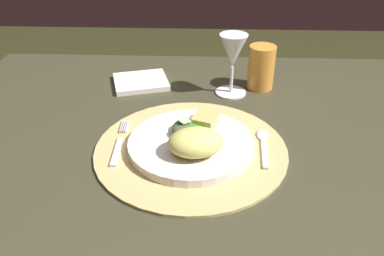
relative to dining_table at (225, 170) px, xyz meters
name	(u,v)px	position (x,y,z in m)	size (l,w,h in m)	color
dining_table	(225,170)	(0.00, 0.00, 0.00)	(1.31, 0.82, 0.74)	#373523
placemat	(191,149)	(-0.07, -0.08, 0.11)	(0.37, 0.37, 0.01)	tan
dinner_plate	(191,144)	(-0.07, -0.08, 0.12)	(0.24, 0.24, 0.02)	silver
pasta_serving	(196,142)	(-0.06, -0.12, 0.15)	(0.10, 0.08, 0.05)	#D9D26B
salad_greens	(187,128)	(-0.08, -0.05, 0.14)	(0.08, 0.09, 0.03)	#296632
bread_piece	(205,120)	(-0.05, -0.02, 0.14)	(0.05, 0.04, 0.02)	tan
fork	(119,144)	(-0.21, -0.08, 0.12)	(0.02, 0.16, 0.00)	silver
spoon	(263,141)	(0.07, -0.06, 0.12)	(0.03, 0.13, 0.01)	silver
napkin	(141,82)	(-0.22, 0.21, 0.11)	(0.13, 0.12, 0.01)	white
wine_glass	(233,54)	(0.02, 0.17, 0.21)	(0.08, 0.08, 0.15)	silver
amber_tumbler	(261,67)	(0.09, 0.21, 0.16)	(0.07, 0.07, 0.11)	orange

